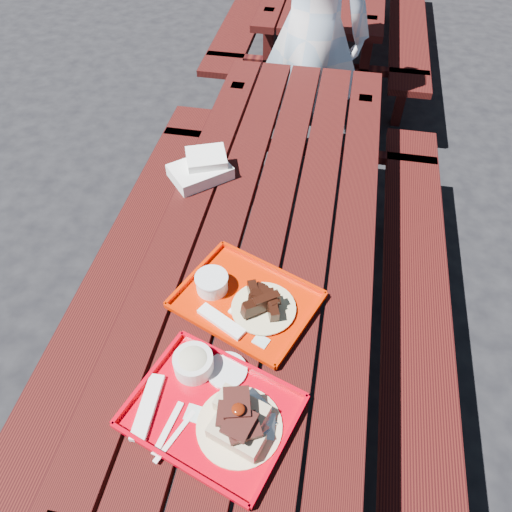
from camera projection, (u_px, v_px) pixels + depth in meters
The scene contains 6 objects.
ground at pixel (262, 353), 2.25m from camera, with size 60.00×60.00×0.00m, color black.
picnic_table_near at pixel (264, 273), 1.83m from camera, with size 1.41×2.40×0.75m.
near_tray at pixel (215, 402), 1.26m from camera, with size 0.48×0.42×0.13m.
far_tray at pixel (243, 299), 1.49m from camera, with size 0.48×0.43×0.07m.
white_cloth at pixel (202, 168), 1.88m from camera, with size 0.26×0.26×0.09m.
person at pixel (313, 31), 2.59m from camera, with size 0.60×0.39×1.64m, color #BCDDFA.
Camera 1 is at (0.19, -1.16, 1.97)m, focal length 35.00 mm.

